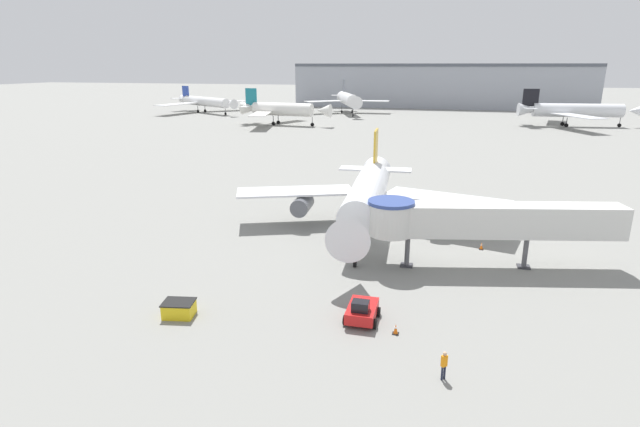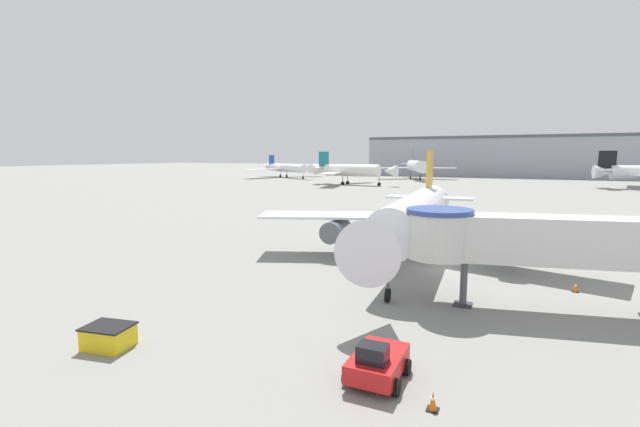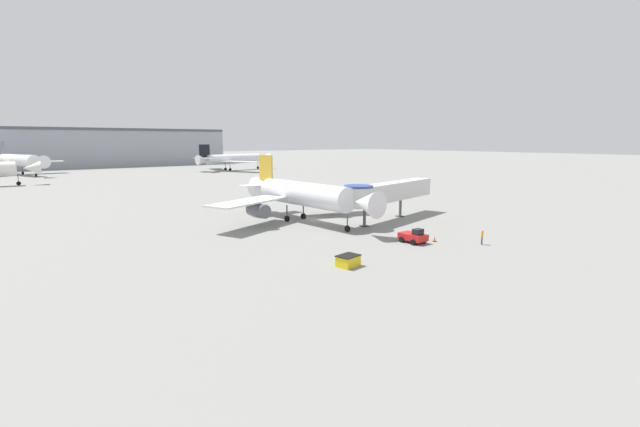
{
  "view_description": "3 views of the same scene",
  "coord_description": "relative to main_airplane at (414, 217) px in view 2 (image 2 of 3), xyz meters",
  "views": [
    {
      "loc": [
        5.18,
        -51.21,
        17.54
      ],
      "look_at": [
        -6.42,
        -5.56,
        3.46
      ],
      "focal_mm": 28.0,
      "sensor_mm": 36.0,
      "label": 1
    },
    {
      "loc": [
        5.11,
        -35.98,
        9.43
      ],
      "look_at": [
        -8.29,
        -6.85,
        5.07
      ],
      "focal_mm": 24.0,
      "sensor_mm": 36.0,
      "label": 2
    },
    {
      "loc": [
        -40.2,
        -52.84,
        12.4
      ],
      "look_at": [
        -5.25,
        -7.87,
        2.62
      ],
      "focal_mm": 24.0,
      "sensor_mm": 36.0,
      "label": 3
    }
  ],
  "objects": [
    {
      "name": "service_container_yellow",
      "position": [
        -10.13,
        -22.15,
        -3.64
      ],
      "size": [
        2.5,
        2.07,
        1.14
      ],
      "rotation": [
        0.0,
        0.0,
        0.18
      ],
      "color": "yellow",
      "rests_on": "ground_plane"
    },
    {
      "name": "background_jet_teal_tail",
      "position": [
        -41.14,
        93.54,
        0.49
      ],
      "size": [
        29.12,
        33.2,
        10.71
      ],
      "rotation": [
        0.0,
        0.0,
        1.46
      ],
      "color": "white",
      "rests_on": "ground_plane"
    },
    {
      "name": "main_airplane",
      "position": [
        0.0,
        0.0,
        0.0
      ],
      "size": [
        30.58,
        28.02,
        9.96
      ],
      "rotation": [
        0.0,
        0.0,
        0.06
      ],
      "color": "silver",
      "rests_on": "ground_plane"
    },
    {
      "name": "pushback_tug_red",
      "position": [
        2.85,
        -19.58,
        -3.42
      ],
      "size": [
        2.35,
        3.28,
        1.83
      ],
      "rotation": [
        0.0,
        0.0,
        -0.0
      ],
      "color": "red",
      "rests_on": "ground_plane"
    },
    {
      "name": "ground_plane",
      "position": [
        2.64,
        -0.04,
        -4.21
      ],
      "size": [
        800.0,
        800.0,
        0.0
      ],
      "primitive_type": "plane",
      "color": "gray"
    },
    {
      "name": "jet_bridge",
      "position": [
        10.97,
        -7.26,
        0.24
      ],
      "size": [
        22.09,
        7.68,
        6.14
      ],
      "rotation": [
        0.0,
        0.0,
        0.22
      ],
      "color": "silver",
      "rests_on": "ground_plane"
    },
    {
      "name": "terminal_building",
      "position": [
        3.12,
        174.96,
        4.81
      ],
      "size": [
        121.45,
        24.83,
        18.03
      ],
      "color": "#999EA8",
      "rests_on": "ground_plane"
    },
    {
      "name": "background_jet_gray_tail",
      "position": [
        -28.59,
        134.14,
        1.06
      ],
      "size": [
        30.83,
        33.45,
        12.08
      ],
      "rotation": [
        0.0,
        0.0,
        0.34
      ],
      "color": "white",
      "rests_on": "ground_plane"
    },
    {
      "name": "traffic_cone_starboard_wing",
      "position": [
        11.9,
        -2.44,
        -3.86
      ],
      "size": [
        0.44,
        0.44,
        0.72
      ],
      "color": "black",
      "rests_on": "ground_plane"
    },
    {
      "name": "background_jet_blue_tail",
      "position": [
        -81.92,
        124.36,
        0.01
      ],
      "size": [
        34.16,
        34.14,
        9.57
      ],
      "rotation": [
        0.0,
        0.0,
        1.01
      ],
      "color": "white",
      "rests_on": "ground_plane"
    },
    {
      "name": "traffic_cone_apron_front",
      "position": [
        5.38,
        -20.8,
        -3.86
      ],
      "size": [
        0.44,
        0.44,
        0.74
      ],
      "color": "black",
      "rests_on": "ground_plane"
    }
  ]
}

